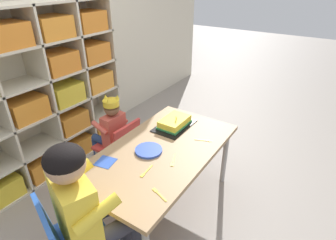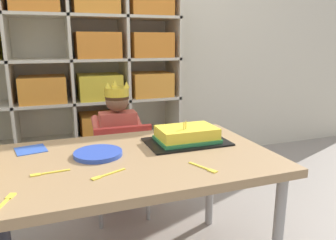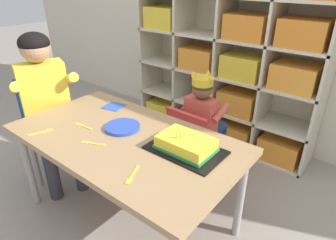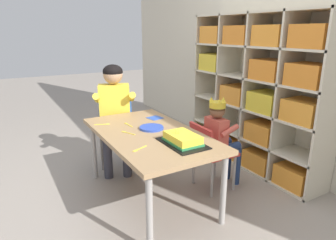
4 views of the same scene
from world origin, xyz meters
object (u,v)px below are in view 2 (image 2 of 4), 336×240
at_px(classroom_chair_blue, 121,161).
at_px(fork_beside_plate_stack, 5,202).
at_px(activity_table, 118,170).
at_px(fork_at_table_front_edge, 48,173).
at_px(child_with_crown, 117,132).
at_px(fork_scattered_mid_table, 204,168).
at_px(fork_near_child_seat, 107,175).
at_px(paper_plate_stack, 98,154).
at_px(birthday_cake_on_tray, 187,136).

relative_size(classroom_chair_blue, fork_beside_plate_stack, 4.66).
relative_size(activity_table, fork_at_table_front_edge, 9.38).
distance_m(child_with_crown, fork_beside_plate_stack, 1.02).
xyz_separation_m(fork_at_table_front_edge, fork_scattered_mid_table, (0.55, -0.15, 0.00)).
relative_size(fork_near_child_seat, fork_beside_plate_stack, 1.02).
bearing_deg(fork_beside_plate_stack, fork_scattered_mid_table, 112.77).
bearing_deg(paper_plate_stack, classroom_chair_blue, 68.20).
bearing_deg(paper_plate_stack, fork_near_child_seat, -90.37).
height_order(activity_table, fork_at_table_front_edge, fork_at_table_front_edge).
height_order(paper_plate_stack, fork_scattered_mid_table, paper_plate_stack).
relative_size(classroom_chair_blue, fork_near_child_seat, 4.56).
distance_m(classroom_chair_blue, birthday_cake_on_tray, 0.55).
xyz_separation_m(birthday_cake_on_tray, fork_scattered_mid_table, (-0.06, -0.31, -0.03)).
xyz_separation_m(classroom_chair_blue, fork_beside_plate_stack, (-0.50, -0.78, 0.22)).
bearing_deg(fork_near_child_seat, fork_beside_plate_stack, 173.35).
bearing_deg(classroom_chair_blue, birthday_cake_on_tray, 119.24).
relative_size(paper_plate_stack, fork_near_child_seat, 1.51).
height_order(classroom_chair_blue, fork_at_table_front_edge, classroom_chair_blue).
distance_m(birthday_cake_on_tray, fork_scattered_mid_table, 0.32).
distance_m(activity_table, fork_at_table_front_edge, 0.28).
xyz_separation_m(child_with_crown, paper_plate_stack, (-0.19, -0.57, 0.08)).
bearing_deg(paper_plate_stack, fork_beside_plate_stack, -135.61).
distance_m(classroom_chair_blue, fork_near_child_seat, 0.74).
bearing_deg(fork_beside_plate_stack, activity_table, 142.88).
height_order(activity_table, fork_beside_plate_stack, fork_beside_plate_stack).
xyz_separation_m(classroom_chair_blue, fork_at_table_front_edge, (-0.38, -0.59, 0.22)).
relative_size(birthday_cake_on_tray, fork_scattered_mid_table, 2.90).
height_order(child_with_crown, paper_plate_stack, child_with_crown).
height_order(fork_scattered_mid_table, fork_beside_plate_stack, same).
bearing_deg(birthday_cake_on_tray, activity_table, -164.52).
height_order(paper_plate_stack, fork_at_table_front_edge, paper_plate_stack).
bearing_deg(fork_beside_plate_stack, child_with_crown, 170.03).
relative_size(child_with_crown, paper_plate_stack, 4.15).
relative_size(fork_at_table_front_edge, fork_beside_plate_stack, 1.06).
distance_m(child_with_crown, fork_scattered_mid_table, 0.87).
distance_m(activity_table, fork_scattered_mid_table, 0.36).
bearing_deg(fork_near_child_seat, birthday_cake_on_tray, 7.36).
distance_m(child_with_crown, fork_near_child_seat, 0.81).
bearing_deg(fork_at_table_front_edge, activity_table, 9.89).
bearing_deg(activity_table, fork_at_table_front_edge, -165.88).
relative_size(fork_at_table_front_edge, fork_scattered_mid_table, 1.05).
distance_m(classroom_chair_blue, child_with_crown, 0.18).
bearing_deg(fork_near_child_seat, child_with_crown, 52.63).
height_order(birthday_cake_on_tray, paper_plate_stack, birthday_cake_on_tray).
height_order(birthday_cake_on_tray, fork_near_child_seat, birthday_cake_on_tray).
bearing_deg(birthday_cake_on_tray, classroom_chair_blue, 117.64).
bearing_deg(fork_scattered_mid_table, classroom_chair_blue, -10.29).
xyz_separation_m(classroom_chair_blue, fork_scattered_mid_table, (0.16, -0.74, 0.22)).
xyz_separation_m(activity_table, paper_plate_stack, (-0.07, 0.06, 0.06)).
xyz_separation_m(classroom_chair_blue, fork_near_child_seat, (-0.19, -0.68, 0.22)).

